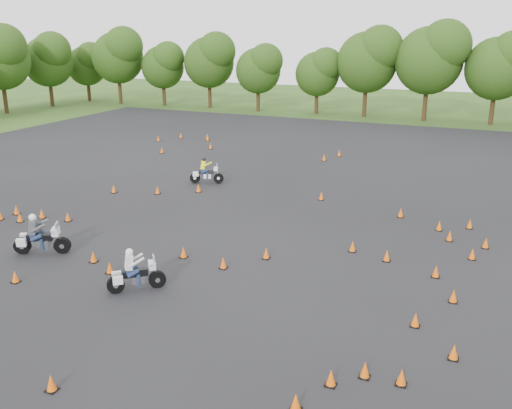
# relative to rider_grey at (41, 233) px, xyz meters

# --- Properties ---
(ground) EXTENTS (140.00, 140.00, 0.00)m
(ground) POSITION_rel_rider_grey_xyz_m (6.99, 2.35, -0.91)
(ground) COLOR #2D5119
(ground) RESTS_ON ground
(asphalt_pad) EXTENTS (62.00, 62.00, 0.00)m
(asphalt_pad) POSITION_rel_rider_grey_xyz_m (6.99, 8.35, -0.91)
(asphalt_pad) COLOR black
(asphalt_pad) RESTS_ON ground
(treeline) EXTENTS (86.93, 32.16, 10.40)m
(treeline) POSITION_rel_rider_grey_xyz_m (8.69, 37.42, 3.69)
(treeline) COLOR #264213
(treeline) RESTS_ON ground
(traffic_cones) EXTENTS (33.19, 33.16, 0.45)m
(traffic_cones) POSITION_rel_rider_grey_xyz_m (7.27, 7.38, -0.68)
(traffic_cones) COLOR #F15E0A
(traffic_cones) RESTS_ON asphalt_pad
(rider_grey) EXTENTS (2.43, 1.68, 1.81)m
(rider_grey) POSITION_rel_rider_grey_xyz_m (0.00, 0.00, 0.00)
(rider_grey) COLOR #46494E
(rider_grey) RESTS_ON ground
(rider_yellow) EXTENTS (2.14, 1.33, 1.58)m
(rider_yellow) POSITION_rel_rider_grey_xyz_m (1.02, 12.60, -0.12)
(rider_yellow) COLOR yellow
(rider_yellow) RESTS_ON ground
(rider_white) EXTENTS (2.01, 1.89, 1.63)m
(rider_white) POSITION_rel_rider_grey_xyz_m (5.65, -1.37, -0.09)
(rider_white) COLOR silver
(rider_white) RESTS_ON ground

